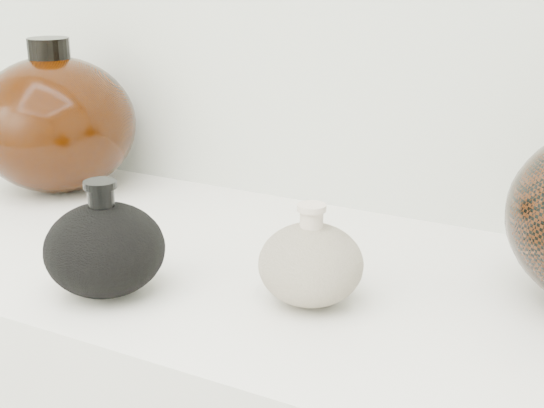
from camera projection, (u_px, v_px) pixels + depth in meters
The scene contains 3 objects.
black_gourd_vase at pixel (105, 248), 0.84m from camera, with size 0.16×0.16×0.13m.
cream_gourd_vase at pixel (311, 263), 0.82m from camera, with size 0.15×0.15×0.11m.
left_round_pot at pixel (56, 124), 1.19m from camera, with size 0.27×0.27×0.24m.
Camera 1 is at (0.43, 0.21, 1.27)m, focal length 50.00 mm.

